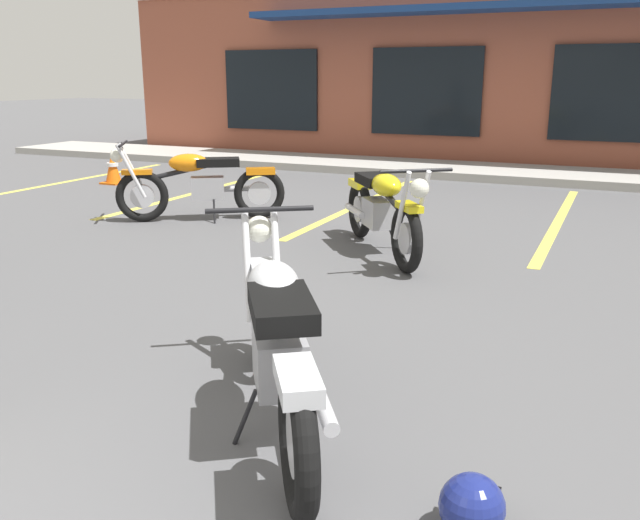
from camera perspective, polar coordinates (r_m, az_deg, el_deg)
The scene contains 9 objects.
ground_plane at distance 4.78m, azimuth -2.14°, elevation -6.02°, with size 80.00×80.00×0.00m, color #515154.
sidewalk_kerb at distance 12.58m, azimuth 15.16°, elevation 7.19°, with size 22.00×1.80×0.14m, color #A8A59E.
brick_storefront_building at distance 16.67m, azimuth 18.17°, elevation 15.09°, with size 17.47×7.26×3.74m.
painted_stall_lines at distance 9.10m, azimuth 11.28°, elevation 4.04°, with size 13.44×4.80×0.01m.
motorcycle_foreground_classic at distance 3.40m, azimuth -3.65°, elevation -6.79°, with size 1.41×1.83×0.98m.
motorcycle_blue_standard at distance 6.74m, azimuth 5.26°, elevation 4.36°, with size 1.51×1.77×0.98m.
motorcycle_green_cafe_racer at distance 8.48m, azimuth -10.25°, elevation 6.44°, with size 1.85×1.38×0.98m.
helmet_on_pavement at distance 2.83m, azimuth 12.81°, elevation -19.74°, with size 0.26×0.26×0.26m.
traffic_cone at distance 11.83m, azimuth -17.22°, elevation 7.48°, with size 0.34×0.34×0.53m.
Camera 1 is at (2.00, -0.02, 1.74)m, focal length 37.61 mm.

